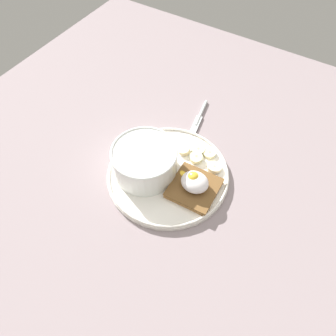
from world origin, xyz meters
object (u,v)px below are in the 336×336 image
banana_slice_front (196,158)px  banana_slice_right (209,153)px  banana_slice_inner (186,151)px  knife (199,117)px  oatmeal_bowl (145,161)px  toast_slice (194,188)px  banana_slice_left (214,167)px  banana_slice_back (198,150)px  poached_egg (194,181)px

banana_slice_front → banana_slice_right: 3.59cm
banana_slice_inner → knife: bearing=-76.4°
oatmeal_bowl → banana_slice_front: oatmeal_bowl is taller
toast_slice → banana_slice_left: same height
banana_slice_left → toast_slice: bearing=81.2°
knife → banana_slice_back: bearing=116.7°
banana_slice_left → banana_slice_back: 6.15cm
oatmeal_bowl → banana_slice_right: size_ratio=3.79×
knife → poached_egg: bearing=115.1°
knife → banana_slice_inner: bearing=103.6°
toast_slice → banana_slice_front: banana_slice_front is taller
banana_slice_right → banana_slice_back: bearing=10.7°
banana_slice_front → banana_slice_right: size_ratio=0.97×
toast_slice → banana_slice_left: (-1.15, -7.38, -0.20)cm
banana_slice_left → oatmeal_bowl: bearing=33.3°
banana_slice_inner → banana_slice_back: bearing=-139.4°
banana_slice_front → banana_slice_back: 2.65cm
oatmeal_bowl → banana_slice_front: bearing=-133.7°
poached_egg → banana_slice_inner: (6.58, -8.01, -2.44)cm
banana_slice_back → banana_slice_inner: banana_slice_inner is taller
toast_slice → banana_slice_back: (4.41, -10.00, -0.22)cm
oatmeal_bowl → toast_slice: 12.16cm
banana_slice_inner → knife: size_ratio=0.31×
banana_slice_left → banana_slice_inner: size_ratio=0.85×
toast_slice → knife: toast_slice is taller
banana_slice_inner → toast_slice: bearing=129.7°
banana_slice_front → knife: 14.49cm
toast_slice → poached_egg: bearing=-23.3°
toast_slice → poached_egg: poached_egg is taller
poached_egg → banana_slice_inner: bearing=-50.6°
banana_slice_right → banana_slice_inner: banana_slice_inner is taller
knife → banana_slice_left: bearing=129.5°
oatmeal_bowl → banana_slice_back: bearing=-123.6°
banana_slice_left → banana_slice_back: banana_slice_left is taller
banana_slice_right → knife: (8.05, -10.03, -1.06)cm
banana_slice_left → banana_slice_right: banana_slice_left is taller
oatmeal_bowl → banana_slice_right: oatmeal_bowl is taller
toast_slice → poached_egg: (0.11, -0.05, 2.41)cm
banana_slice_right → poached_egg: bearing=98.5°
oatmeal_bowl → poached_egg: (-11.70, -1.17, -0.26)cm
poached_egg → banana_slice_right: (1.56, -10.47, -2.71)cm
banana_slice_left → banana_slice_inner: banana_slice_inner is taller
toast_slice → banana_slice_right: 10.66cm
banana_slice_front → banana_slice_inner: bearing=-10.1°
banana_slice_left → poached_egg: bearing=80.3°
toast_slice → banana_slice_right: toast_slice is taller
toast_slice → banana_slice_back: bearing=-66.2°
banana_slice_inner → knife: 12.93cm
banana_slice_back → knife: banana_slice_back is taller
poached_egg → banana_slice_right: 10.93cm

